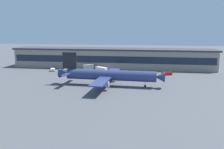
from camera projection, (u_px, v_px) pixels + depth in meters
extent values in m
plane|color=#4C4F54|center=(95.00, 86.00, 122.22)|extent=(600.00, 600.00, 0.00)
cube|color=gray|center=(112.00, 59.00, 177.99)|extent=(143.74, 18.42, 13.11)
cube|color=#38383D|center=(112.00, 49.00, 176.64)|extent=(146.61, 18.79, 1.20)
cube|color=#192333|center=(110.00, 60.00, 168.88)|extent=(140.86, 0.16, 4.72)
cylinder|color=navy|center=(111.00, 75.00, 122.67)|extent=(45.80, 7.31, 5.33)
cone|color=navy|center=(160.00, 77.00, 117.92)|extent=(5.01, 5.27, 5.06)
cone|color=navy|center=(65.00, 73.00, 127.48)|extent=(6.06, 5.05, 4.80)
cube|color=black|center=(70.00, 60.00, 125.61)|extent=(7.47, 0.82, 8.53)
cube|color=navy|center=(75.00, 70.00, 132.31)|extent=(2.82, 9.69, 0.30)
cube|color=navy|center=(67.00, 74.00, 121.03)|extent=(2.82, 9.69, 0.30)
cube|color=navy|center=(112.00, 72.00, 135.61)|extent=(6.89, 20.77, 0.50)
cube|color=navy|center=(101.00, 81.00, 110.72)|extent=(6.89, 20.77, 0.50)
cylinder|color=#99999E|center=(113.00, 76.00, 132.80)|extent=(4.52, 3.12, 2.93)
cylinder|color=#99999E|center=(104.00, 84.00, 113.84)|extent=(4.52, 3.12, 2.93)
cylinder|color=black|center=(145.00, 86.00, 120.21)|extent=(1.12, 0.55, 1.10)
cylinder|color=slate|center=(145.00, 83.00, 119.90)|extent=(0.24, 0.24, 2.73)
cylinder|color=black|center=(107.00, 83.00, 126.34)|extent=(1.12, 0.55, 1.10)
cylinder|color=slate|center=(107.00, 80.00, 126.03)|extent=(0.24, 0.24, 2.73)
cylinder|color=black|center=(105.00, 85.00, 121.72)|extent=(1.12, 0.55, 1.10)
cylinder|color=slate|center=(105.00, 82.00, 121.41)|extent=(0.24, 0.24, 2.73)
cube|color=red|center=(167.00, 73.00, 150.91)|extent=(6.70, 3.69, 1.60)
cube|color=black|center=(170.00, 73.00, 151.06)|extent=(2.66, 2.39, 0.40)
cylinder|color=black|center=(170.00, 74.00, 152.21)|extent=(0.76, 0.48, 0.70)
cylinder|color=black|center=(171.00, 75.00, 150.46)|extent=(0.76, 0.48, 0.70)
cylinder|color=black|center=(163.00, 74.00, 151.66)|extent=(0.76, 0.48, 0.70)
cylinder|color=black|center=(164.00, 75.00, 149.91)|extent=(0.76, 0.48, 0.70)
cube|color=white|center=(68.00, 69.00, 166.12)|extent=(5.44, 4.95, 2.20)
cube|color=black|center=(66.00, 68.00, 165.35)|extent=(2.68, 2.72, 0.55)
cylinder|color=black|center=(66.00, 71.00, 164.61)|extent=(0.74, 0.67, 0.70)
cylinder|color=black|center=(65.00, 70.00, 166.30)|extent=(0.74, 0.67, 0.70)
cylinder|color=black|center=(71.00, 70.00, 166.36)|extent=(0.74, 0.67, 0.70)
cylinder|color=black|center=(70.00, 70.00, 168.06)|extent=(0.74, 0.67, 0.70)
cube|color=gray|center=(88.00, 67.00, 166.70)|extent=(7.15, 6.68, 3.80)
cube|color=black|center=(86.00, 67.00, 165.53)|extent=(3.47, 3.46, 0.95)
cylinder|color=black|center=(86.00, 71.00, 164.77)|extent=(0.73, 0.68, 0.70)
cylinder|color=black|center=(84.00, 70.00, 166.73)|extent=(0.73, 0.68, 0.70)
cylinder|color=black|center=(92.00, 70.00, 167.39)|extent=(0.73, 0.68, 0.70)
cylinder|color=black|center=(91.00, 70.00, 169.34)|extent=(0.73, 0.68, 0.70)
cube|color=white|center=(53.00, 70.00, 165.16)|extent=(4.01, 5.38, 1.40)
cube|color=black|center=(52.00, 69.00, 163.83)|extent=(2.81, 2.36, 0.35)
cylinder|color=black|center=(54.00, 71.00, 163.86)|extent=(0.51, 0.76, 0.70)
cylinder|color=black|center=(51.00, 71.00, 163.47)|extent=(0.51, 0.76, 0.70)
cylinder|color=black|center=(55.00, 70.00, 167.11)|extent=(0.51, 0.76, 0.70)
cylinder|color=black|center=(51.00, 70.00, 166.72)|extent=(0.51, 0.76, 0.70)
cube|color=white|center=(101.00, 69.00, 161.04)|extent=(8.59, 6.87, 3.00)
cube|color=black|center=(99.00, 68.00, 162.43)|extent=(3.86, 3.75, 0.75)
cylinder|color=black|center=(97.00, 71.00, 162.30)|extent=(0.75, 0.63, 0.70)
cylinder|color=black|center=(100.00, 71.00, 164.16)|extent=(0.75, 0.63, 0.70)
cylinder|color=black|center=(103.00, 72.00, 158.49)|extent=(0.75, 0.63, 0.70)
cylinder|color=black|center=(106.00, 72.00, 160.34)|extent=(0.75, 0.63, 0.70)
cone|color=#F2590C|center=(52.00, 90.00, 113.28)|extent=(0.47, 0.47, 0.59)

